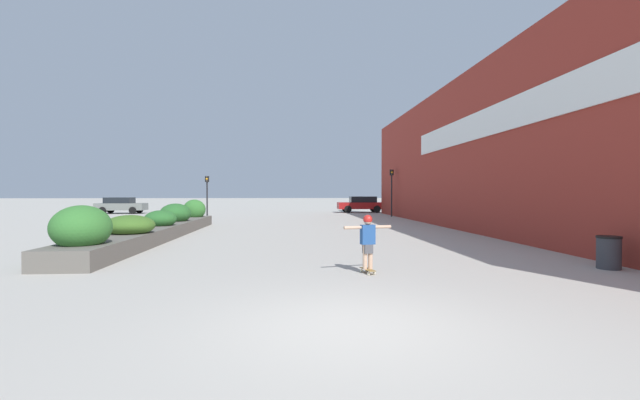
# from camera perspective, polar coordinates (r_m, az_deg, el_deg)

# --- Properties ---
(ground_plane) EXTENTS (300.00, 300.00, 0.00)m
(ground_plane) POSITION_cam_1_polar(r_m,az_deg,el_deg) (6.20, 4.42, -16.52)
(ground_plane) COLOR #ADA89E
(building_wall_right) EXTENTS (0.67, 35.28, 7.67)m
(building_wall_right) POSITION_cam_1_polar(r_m,az_deg,el_deg) (22.72, 18.52, 5.91)
(building_wall_right) COLOR maroon
(building_wall_right) RESTS_ON ground_plane
(planter_box) EXTENTS (1.65, 15.47, 1.54)m
(planter_box) POSITION_cam_1_polar(r_m,az_deg,el_deg) (18.38, -21.05, -3.25)
(planter_box) COLOR #605B54
(planter_box) RESTS_ON ground_plane
(skateboard) EXTENTS (0.30, 0.60, 0.10)m
(skateboard) POSITION_cam_1_polar(r_m,az_deg,el_deg) (10.07, 6.37, -9.30)
(skateboard) COLOR olive
(skateboard) RESTS_ON ground_plane
(skateboarder) EXTENTS (1.15, 0.36, 1.26)m
(skateboarder) POSITION_cam_1_polar(r_m,az_deg,el_deg) (9.96, 6.38, -4.82)
(skateboarder) COLOR tan
(skateboarder) RESTS_ON skateboard
(trash_bin) EXTENTS (0.56, 0.56, 0.80)m
(trash_bin) POSITION_cam_1_polar(r_m,az_deg,el_deg) (12.68, 34.09, -5.81)
(trash_bin) COLOR #38383D
(trash_bin) RESTS_ON ground_plane
(car_leftmost) EXTENTS (4.16, 1.89, 1.46)m
(car_leftmost) POSITION_cam_1_polar(r_m,az_deg,el_deg) (42.37, -25.01, -0.62)
(car_leftmost) COLOR slate
(car_leftmost) RESTS_ON ground_plane
(car_center_left) EXTENTS (4.43, 1.90, 1.53)m
(car_center_left) POSITION_cam_1_polar(r_m,az_deg,el_deg) (40.87, 5.56, -0.54)
(car_center_left) COLOR maroon
(car_center_left) RESTS_ON ground_plane
(traffic_light_left) EXTENTS (0.28, 0.30, 3.15)m
(traffic_light_left) POSITION_cam_1_polar(r_m,az_deg,el_deg) (33.65, -14.83, 1.44)
(traffic_light_left) COLOR black
(traffic_light_left) RESTS_ON ground_plane
(traffic_light_right) EXTENTS (0.28, 0.30, 3.69)m
(traffic_light_right) POSITION_cam_1_polar(r_m,az_deg,el_deg) (33.82, 9.53, 2.01)
(traffic_light_right) COLOR black
(traffic_light_right) RESTS_ON ground_plane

